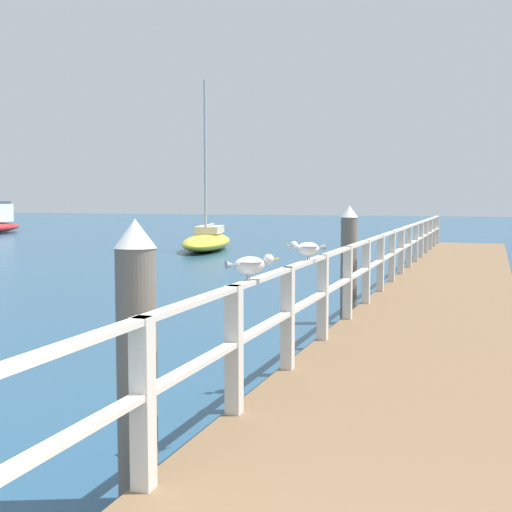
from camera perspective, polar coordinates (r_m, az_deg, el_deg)
The scene contains 7 objects.
pier_deck at distance 14.73m, azimuth 15.23°, elevation -3.00°, with size 2.45×26.52×0.43m, color brown.
pier_railing at distance 14.75m, azimuth 10.85°, elevation 0.43°, with size 0.12×25.04×1.04m.
dock_piling_near at distance 5.03m, azimuth -9.53°, elevation -8.47°, with size 0.29×0.29×2.02m.
dock_piling_far at distance 12.22m, azimuth 7.45°, elevation -0.65°, with size 0.29×0.29×2.02m.
seagull_foreground at distance 5.97m, azimuth -0.45°, elevation -0.66°, with size 0.39×0.35×0.21m.
seagull_background at distance 7.86m, azimuth 4.12°, elevation 0.64°, with size 0.38×0.36×0.21m.
boat_2 at distance 28.96m, azimuth -3.95°, elevation 1.26°, with size 3.08×6.27×6.76m.
Camera 1 is at (0.78, -1.32, 2.17)m, focal length 49.90 mm.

